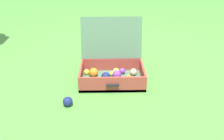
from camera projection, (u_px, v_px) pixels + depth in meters
The scene contains 3 objects.
ground_plane at pixel (111, 77), 2.48m from camera, with size 16.00×16.00×0.00m, color #4C8C38.
open_suitcase at pixel (112, 67), 2.41m from camera, with size 0.57×0.52×0.53m.
stray_ball_on_grass at pixel (68, 102), 2.04m from camera, with size 0.08×0.08×0.08m, color navy.
Camera 1 is at (-0.04, -2.19, 1.17)m, focal length 42.41 mm.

